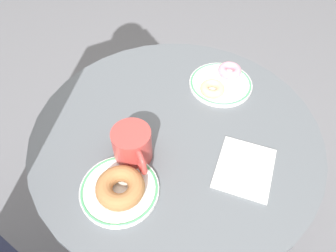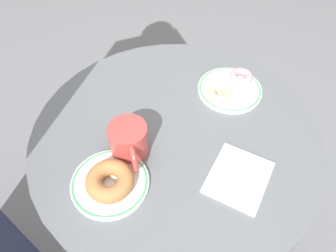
{
  "view_description": "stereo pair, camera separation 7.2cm",
  "coord_description": "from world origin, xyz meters",
  "px_view_note": "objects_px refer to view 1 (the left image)",
  "views": [
    {
      "loc": [
        -0.4,
        -0.32,
        1.35
      ],
      "look_at": [
        -0.02,
        0.01,
        0.74
      ],
      "focal_mm": 33.82,
      "sensor_mm": 36.0,
      "label": 1
    },
    {
      "loc": [
        -0.35,
        -0.37,
        1.35
      ],
      "look_at": [
        -0.02,
        0.01,
        0.74
      ],
      "focal_mm": 33.82,
      "sensor_mm": 36.0,
      "label": 2
    }
  ],
  "objects_px": {
    "plate_left": "(120,190)",
    "plate_right": "(221,84)",
    "coffee_mug": "(133,146)",
    "donut_glazed": "(212,89)",
    "donut_pink_frosted": "(230,70)",
    "donut_cinnamon": "(120,187)",
    "cafe_table": "(175,173)",
    "paper_napkin": "(245,168)"
  },
  "relations": [
    {
      "from": "plate_left",
      "to": "plate_right",
      "type": "distance_m",
      "value": 0.43
    },
    {
      "from": "plate_left",
      "to": "donut_pink_frosted",
      "type": "distance_m",
      "value": 0.48
    },
    {
      "from": "cafe_table",
      "to": "donut_glazed",
      "type": "xyz_separation_m",
      "value": [
        0.17,
        0.01,
        0.23
      ]
    },
    {
      "from": "plate_right",
      "to": "coffee_mug",
      "type": "height_order",
      "value": "coffee_mug"
    },
    {
      "from": "plate_left",
      "to": "donut_glazed",
      "type": "bearing_deg",
      "value": 3.74
    },
    {
      "from": "cafe_table",
      "to": "coffee_mug",
      "type": "relative_size",
      "value": 5.95
    },
    {
      "from": "cafe_table",
      "to": "plate_right",
      "type": "distance_m",
      "value": 0.3
    },
    {
      "from": "coffee_mug",
      "to": "donut_pink_frosted",
      "type": "bearing_deg",
      "value": -1.38
    },
    {
      "from": "plate_right",
      "to": "paper_napkin",
      "type": "xyz_separation_m",
      "value": [
        -0.2,
        -0.2,
        -0.0
      ]
    },
    {
      "from": "donut_glazed",
      "to": "paper_napkin",
      "type": "bearing_deg",
      "value": -126.38
    },
    {
      "from": "cafe_table",
      "to": "coffee_mug",
      "type": "height_order",
      "value": "coffee_mug"
    },
    {
      "from": "plate_left",
      "to": "paper_napkin",
      "type": "height_order",
      "value": "plate_left"
    },
    {
      "from": "cafe_table",
      "to": "paper_napkin",
      "type": "distance_m",
      "value": 0.29
    },
    {
      "from": "plate_right",
      "to": "donut_cinnamon",
      "type": "bearing_deg",
      "value": -175.11
    },
    {
      "from": "plate_left",
      "to": "donut_glazed",
      "type": "xyz_separation_m",
      "value": [
        0.38,
        0.02,
        0.02
      ]
    },
    {
      "from": "cafe_table",
      "to": "plate_right",
      "type": "relative_size",
      "value": 4.11
    },
    {
      "from": "donut_pink_frosted",
      "to": "paper_napkin",
      "type": "distance_m",
      "value": 0.32
    },
    {
      "from": "plate_right",
      "to": "donut_glazed",
      "type": "distance_m",
      "value": 0.05
    },
    {
      "from": "coffee_mug",
      "to": "plate_left",
      "type": "bearing_deg",
      "value": -154.58
    },
    {
      "from": "plate_right",
      "to": "paper_napkin",
      "type": "height_order",
      "value": "plate_right"
    },
    {
      "from": "plate_left",
      "to": "coffee_mug",
      "type": "height_order",
      "value": "coffee_mug"
    },
    {
      "from": "coffee_mug",
      "to": "donut_glazed",
      "type": "bearing_deg",
      "value": -3.21
    },
    {
      "from": "donut_cinnamon",
      "to": "donut_pink_frosted",
      "type": "xyz_separation_m",
      "value": [
        0.48,
        0.04,
        -0.01
      ]
    },
    {
      "from": "plate_right",
      "to": "coffee_mug",
      "type": "bearing_deg",
      "value": 177.78
    },
    {
      "from": "donut_pink_frosted",
      "to": "paper_napkin",
      "type": "bearing_deg",
      "value": -139.52
    },
    {
      "from": "plate_left",
      "to": "plate_right",
      "type": "relative_size",
      "value": 0.97
    },
    {
      "from": "plate_left",
      "to": "coffee_mug",
      "type": "xyz_separation_m",
      "value": [
        0.09,
        0.04,
        0.04
      ]
    },
    {
      "from": "plate_left",
      "to": "plate_right",
      "type": "height_order",
      "value": "same"
    },
    {
      "from": "cafe_table",
      "to": "plate_left",
      "type": "distance_m",
      "value": 0.3
    },
    {
      "from": "donut_cinnamon",
      "to": "coffee_mug",
      "type": "bearing_deg",
      "value": 29.27
    },
    {
      "from": "plate_right",
      "to": "coffee_mug",
      "type": "relative_size",
      "value": 1.45
    },
    {
      "from": "plate_right",
      "to": "donut_cinnamon",
      "type": "relative_size",
      "value": 1.7
    },
    {
      "from": "plate_right",
      "to": "donut_pink_frosted",
      "type": "height_order",
      "value": "donut_pink_frosted"
    },
    {
      "from": "donut_cinnamon",
      "to": "cafe_table",
      "type": "bearing_deg",
      "value": 6.8
    },
    {
      "from": "donut_glazed",
      "to": "plate_left",
      "type": "bearing_deg",
      "value": -176.26
    },
    {
      "from": "plate_left",
      "to": "paper_napkin",
      "type": "bearing_deg",
      "value": -37.59
    },
    {
      "from": "cafe_table",
      "to": "plate_right",
      "type": "height_order",
      "value": "plate_right"
    },
    {
      "from": "cafe_table",
      "to": "plate_left",
      "type": "xyz_separation_m",
      "value": [
        -0.21,
        -0.02,
        0.21
      ]
    },
    {
      "from": "cafe_table",
      "to": "donut_glazed",
      "type": "height_order",
      "value": "donut_glazed"
    },
    {
      "from": "donut_glazed",
      "to": "cafe_table",
      "type": "bearing_deg",
      "value": -177.31
    },
    {
      "from": "donut_pink_frosted",
      "to": "cafe_table",
      "type": "bearing_deg",
      "value": -176.76
    },
    {
      "from": "donut_cinnamon",
      "to": "paper_napkin",
      "type": "bearing_deg",
      "value": -35.92
    }
  ]
}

